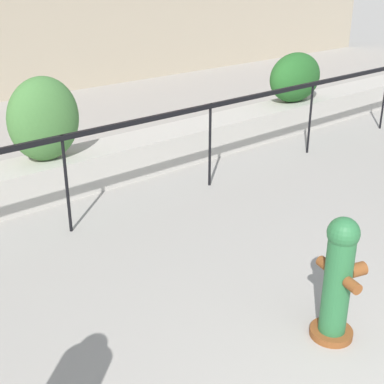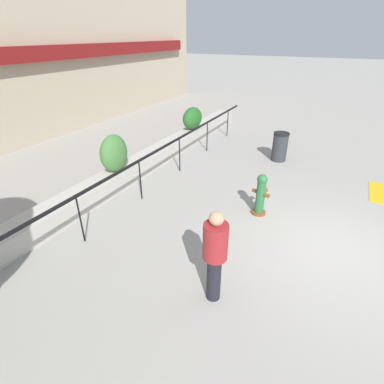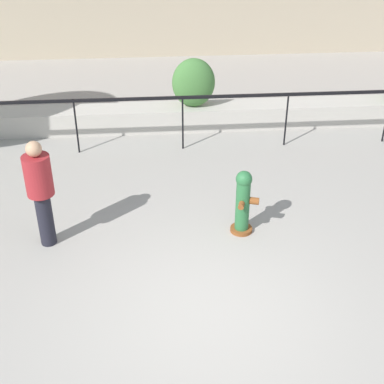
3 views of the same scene
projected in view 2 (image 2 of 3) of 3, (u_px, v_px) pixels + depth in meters
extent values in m
plane|color=#9E9991|center=(333.00, 251.00, 6.30)|extent=(120.00, 120.00, 0.00)
cube|color=#B7B2A8|center=(110.00, 183.00, 8.60)|extent=(18.00, 0.70, 0.50)
cube|color=black|center=(139.00, 161.00, 7.75)|extent=(15.00, 0.05, 0.06)
cylinder|color=black|center=(80.00, 219.00, 6.32)|extent=(0.04, 0.04, 1.15)
cylinder|color=black|center=(140.00, 180.00, 8.01)|extent=(0.04, 0.04, 1.15)
cylinder|color=black|center=(180.00, 154.00, 9.69)|extent=(0.04, 0.04, 1.15)
cylinder|color=black|center=(207.00, 137.00, 11.37)|extent=(0.04, 0.04, 1.15)
cylinder|color=black|center=(228.00, 123.00, 13.05)|extent=(0.04, 0.04, 1.15)
ellipsoid|color=#427538|center=(114.00, 153.00, 8.48)|extent=(0.94, 0.60, 1.08)
ellipsoid|color=#235B23|center=(192.00, 118.00, 12.36)|extent=(1.15, 0.67, 0.88)
cylinder|color=brown|center=(258.00, 212.00, 7.59)|extent=(0.44, 0.44, 0.06)
cylinder|color=#286638|center=(260.00, 197.00, 7.38)|extent=(0.27, 0.27, 0.85)
sphere|color=#286638|center=(262.00, 179.00, 7.15)|extent=(0.25, 0.25, 0.25)
cylinder|color=brown|center=(265.00, 191.00, 7.44)|extent=(0.17, 0.15, 0.11)
cylinder|color=brown|center=(267.00, 195.00, 7.22)|extent=(0.12, 0.15, 0.09)
cylinder|color=brown|center=(255.00, 191.00, 7.43)|extent=(0.12, 0.15, 0.09)
cylinder|color=black|center=(214.00, 278.00, 4.99)|extent=(0.32, 0.32, 0.88)
cylinder|color=maroon|center=(215.00, 242.00, 4.64)|extent=(0.54, 0.54, 0.62)
sphere|color=tan|center=(217.00, 219.00, 4.44)|extent=(0.23, 0.23, 0.23)
cylinder|color=#2D3338|center=(280.00, 148.00, 10.57)|extent=(0.52, 0.52, 0.95)
cylinder|color=black|center=(282.00, 134.00, 10.33)|extent=(0.55, 0.55, 0.06)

